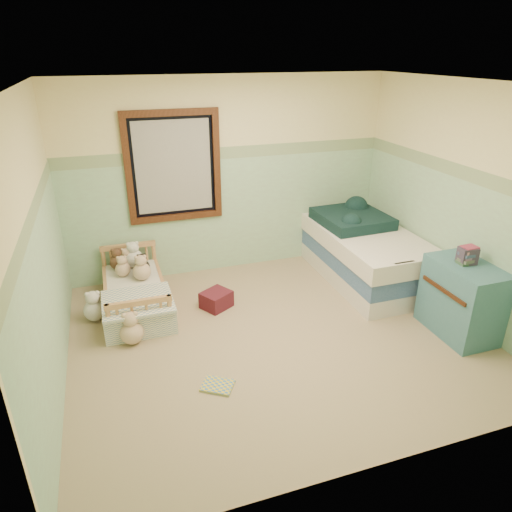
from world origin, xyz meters
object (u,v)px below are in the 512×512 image
object	(u,v)px
red_pillow	(216,300)
toddler_bed_frame	(136,301)
plush_floor_tan	(132,333)
plush_floor_cream	(95,310)
dresser	(462,299)
floor_book	(218,386)
twin_bed_frame	(363,270)

from	to	relation	value
red_pillow	toddler_bed_frame	bearing A→B (deg)	162.26
plush_floor_tan	plush_floor_cream	bearing A→B (deg)	121.36
plush_floor_tan	dresser	distance (m)	3.42
toddler_bed_frame	plush_floor_cream	distance (m)	0.48
toddler_bed_frame	red_pillow	world-z (taller)	red_pillow
dresser	floor_book	distance (m)	2.66
toddler_bed_frame	red_pillow	distance (m)	0.93
dresser	toddler_bed_frame	bearing A→B (deg)	153.51
plush_floor_tan	dresser	world-z (taller)	dresser
toddler_bed_frame	twin_bed_frame	distance (m)	2.90
twin_bed_frame	plush_floor_cream	bearing A→B (deg)	179.71
toddler_bed_frame	plush_floor_cream	world-z (taller)	plush_floor_cream
twin_bed_frame	floor_book	size ratio (longest dim) A/B	7.08
toddler_bed_frame	red_pillow	size ratio (longest dim) A/B	4.32
twin_bed_frame	floor_book	xyz separation A→B (m)	(-2.34, -1.51, -0.10)
toddler_bed_frame	plush_floor_tan	size ratio (longest dim) A/B	5.56
plush_floor_tan	floor_book	xyz separation A→B (m)	(0.66, -0.94, -0.11)
toddler_bed_frame	red_pillow	xyz separation A→B (m)	(0.89, -0.28, 0.01)
plush_floor_cream	plush_floor_tan	distance (m)	0.68
plush_floor_cream	dresser	xyz separation A→B (m)	(3.65, -1.46, 0.27)
toddler_bed_frame	dresser	size ratio (longest dim) A/B	1.72
plush_floor_cream	twin_bed_frame	world-z (taller)	plush_floor_cream
plush_floor_tan	dresser	size ratio (longest dim) A/B	0.31
floor_book	twin_bed_frame	bearing A→B (deg)	65.33
toddler_bed_frame	twin_bed_frame	world-z (taller)	twin_bed_frame
twin_bed_frame	dresser	size ratio (longest dim) A/B	2.47
plush_floor_cream	dresser	distance (m)	3.94
toddler_bed_frame	twin_bed_frame	size ratio (longest dim) A/B	0.69
dresser	floor_book	world-z (taller)	dresser
red_pillow	twin_bed_frame	bearing A→B (deg)	3.91
plush_floor_tan	twin_bed_frame	world-z (taller)	plush_floor_tan
toddler_bed_frame	dresser	xyz separation A→B (m)	(3.19, -1.59, 0.31)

